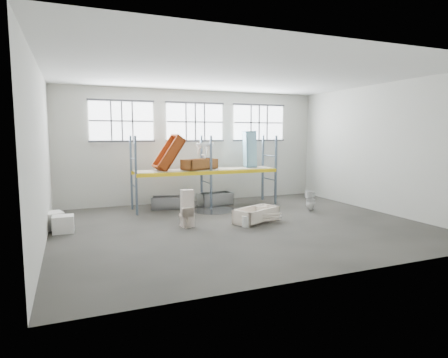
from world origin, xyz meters
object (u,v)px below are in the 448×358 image
bathtub_beige (256,215)px  steel_tub_left (169,202)px  steel_tub_right (215,199)px  blue_tub_upright (250,149)px  bucket (247,221)px  cistern_tall (187,208)px  carton_near (63,224)px  toilet_beige (185,216)px  toilet_white (311,200)px  rust_tub_flat (200,164)px

bathtub_beige → steel_tub_left: 4.17m
bathtub_beige → steel_tub_right: size_ratio=1.16×
blue_tub_upright → bucket: (-2.05, -4.04, -2.21)m
cistern_tall → carton_near: 3.89m
steel_tub_right → bucket: size_ratio=4.01×
bathtub_beige → steel_tub_left: bearing=98.4°
toilet_beige → carton_near: bearing=-15.4°
steel_tub_right → toilet_white: bearing=-39.0°
cistern_tall → rust_tub_flat: 3.57m
toilet_white → rust_tub_flat: bearing=-107.3°
bathtub_beige → cistern_tall: bearing=150.1°
blue_tub_upright → carton_near: bearing=-161.6°
carton_near → rust_tub_flat: bearing=23.6°
steel_tub_left → carton_near: bearing=-147.5°
bathtub_beige → bucket: 0.80m
steel_tub_left → blue_tub_upright: (3.71, 0.03, 2.14)m
steel_tub_left → bucket: bearing=-67.5°
toilet_beige → steel_tub_right: bearing=-130.2°
bathtub_beige → cistern_tall: (-2.44, 0.23, 0.37)m
rust_tub_flat → carton_near: (-5.25, -2.29, -1.55)m
cistern_tall → steel_tub_right: (2.24, 3.32, -0.35)m
rust_tub_flat → bucket: 4.13m
toilet_white → carton_near: size_ratio=1.32×
toilet_beige → carton_near: toilet_beige is taller
rust_tub_flat → carton_near: size_ratio=2.39×
toilet_beige → steel_tub_left: size_ratio=0.51×
bathtub_beige → rust_tub_flat: size_ratio=1.13×
steel_tub_left → toilet_beige: bearing=-94.2°
toilet_white → blue_tub_upright: 3.56m
toilet_white → carton_near: toilet_white is taller
toilet_beige → steel_tub_left: (0.23, 3.22, -0.10)m
toilet_white → rust_tub_flat: rust_tub_flat is taller
steel_tub_right → rust_tub_flat: bearing=-160.4°
carton_near → bathtub_beige: bearing=-8.8°
cistern_tall → steel_tub_left: 3.30m
bucket → steel_tub_left: bearing=112.5°
steel_tub_left → bucket: 4.34m
carton_near → steel_tub_left: bearing=32.5°
carton_near → bucket: bearing=-14.7°
cistern_tall → toilet_white: (5.39, 0.77, -0.21)m
toilet_beige → toilet_white: toilet_white is taller
cistern_tall → carton_near: size_ratio=1.99×
cistern_tall → bucket: size_ratio=3.41×
toilet_beige → blue_tub_upright: 5.51m
blue_tub_upright → bucket: 5.04m
cistern_tall → bathtub_beige: bearing=-5.9°
toilet_beige → steel_tub_right: 4.01m
steel_tub_left → rust_tub_flat: bearing=-10.4°
rust_tub_flat → blue_tub_upright: blue_tub_upright is taller
rust_tub_flat → bathtub_beige: bearing=-73.1°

